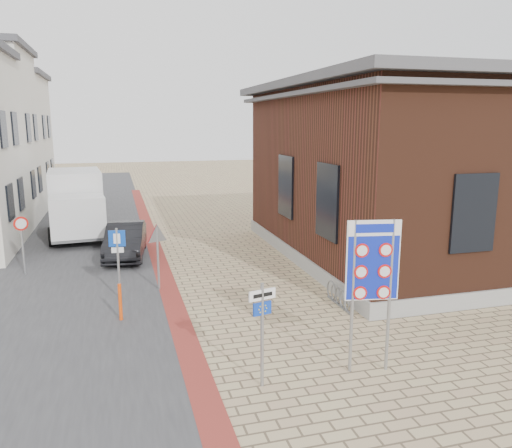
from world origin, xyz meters
TOP-DOWN VIEW (x-y plane):
  - ground at (0.00, 0.00)m, footprint 120.00×120.00m
  - road_strip at (-5.50, 15.00)m, footprint 7.00×60.00m
  - curb_strip at (-2.00, 10.00)m, footprint 0.60×40.00m
  - brick_building at (8.99, 7.00)m, footprint 13.00×13.00m
  - bike_rack at (2.65, 2.20)m, footprint 0.08×1.80m
  - sedan at (-3.20, 9.53)m, footprint 1.87×4.20m
  - box_truck at (-5.29, 14.09)m, footprint 2.86×5.95m
  - border_sign at (1.58, -1.50)m, footprint 1.12×0.25m
  - essen_sign at (-0.80, -1.50)m, footprint 0.58×0.18m
  - parking_sign at (-3.50, 4.50)m, footprint 0.49×0.11m
  - yield_sign at (-2.29, 5.08)m, footprint 0.71×0.34m
  - speed_sign at (-6.68, 8.00)m, footprint 0.46×0.22m
  - bollard at (-3.50, 2.80)m, footprint 0.10×0.10m

SIDE VIEW (x-z plane):
  - ground at x=0.00m, z-range 0.00..0.00m
  - road_strip at x=-5.50m, z-range 0.00..0.02m
  - curb_strip at x=-2.00m, z-range 0.00..0.03m
  - bike_rack at x=2.65m, z-range -0.04..0.56m
  - bollard at x=-3.50m, z-range 0.00..1.03m
  - sedan at x=-3.20m, z-range 0.00..1.34m
  - speed_sign at x=-6.68m, z-range 0.33..2.41m
  - essen_sign at x=-0.80m, z-range 0.33..2.51m
  - parking_sign at x=-3.50m, z-range 0.38..2.58m
  - box_truck at x=-5.29m, z-range 0.05..3.07m
  - yield_sign at x=-2.29m, z-range 0.53..2.63m
  - border_sign at x=1.58m, z-range 0.74..4.05m
  - brick_building at x=8.99m, z-range 0.09..6.89m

